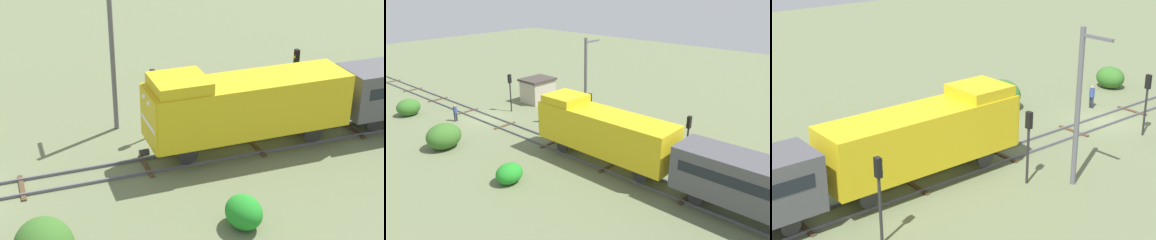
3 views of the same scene
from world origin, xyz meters
TOP-DOWN VIEW (x-y plane):
  - ground_plane at (0.00, 0.00)m, footprint 113.88×113.88m
  - railway_track at (0.00, -0.00)m, footprint 2.40×75.92m
  - locomotive at (0.00, 15.03)m, footprint 2.90×11.60m
  - traffic_signal_near at (-3.20, 0.18)m, footprint 0.32×0.34m
  - traffic_signal_mid at (-3.40, 10.92)m, footprint 0.32×0.34m
  - traffic_signal_far at (-3.60, 20.06)m, footprint 0.32×0.34m
  - worker_near_track at (2.40, -1.53)m, footprint 0.38×0.38m
  - catenary_mast at (-5.06, 9.09)m, footprint 1.94×0.28m
  - relay_hut at (-7.50, -0.32)m, footprint 3.50×2.90m
  - bush_near at (6.47, 12.14)m, footprint 1.97×1.61m
  - bush_mid at (4.69, -6.69)m, footprint 2.39×1.96m
  - bush_far at (6.46, 3.56)m, footprint 2.93×2.40m

SIDE VIEW (x-z plane):
  - ground_plane at x=0.00m, z-range 0.00..0.00m
  - railway_track at x=0.00m, z-range -0.01..0.15m
  - bush_near at x=6.47m, z-range 0.00..1.43m
  - bush_mid at x=4.69m, z-range 0.00..1.74m
  - worker_near_track at x=2.40m, z-range 0.15..1.85m
  - bush_far at x=6.46m, z-range 0.00..2.13m
  - relay_hut at x=-7.50m, z-range 0.02..2.76m
  - locomotive at x=0.00m, z-range 0.47..5.07m
  - traffic_signal_mid at x=-3.40m, z-range 0.79..4.82m
  - traffic_signal_near at x=-3.20m, z-range 0.79..4.82m
  - traffic_signal_far at x=-3.60m, z-range 0.80..4.90m
  - catenary_mast at x=-5.06m, z-range 0.25..8.67m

